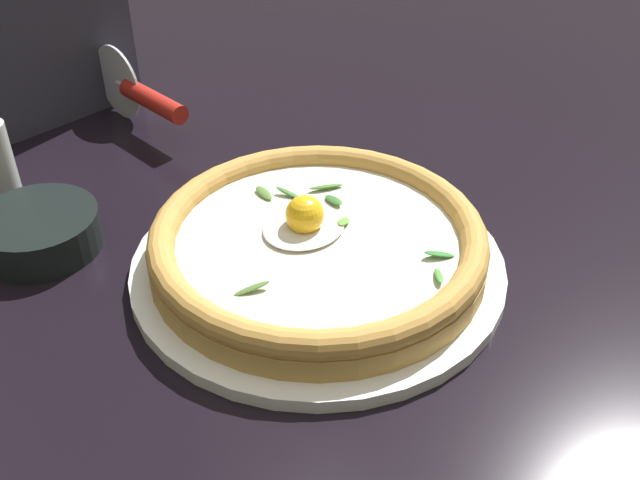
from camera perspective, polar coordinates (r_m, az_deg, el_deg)
ground_plane at (r=0.65m, az=1.68°, el=-4.51°), size 2.40×2.40×0.03m
pizza_plate at (r=0.66m, az=0.00°, el=-1.83°), size 0.33×0.33×0.01m
pizza at (r=0.64m, az=-0.02°, el=-0.06°), size 0.29×0.29×0.06m
side_bowl at (r=0.72m, az=-20.72°, el=0.63°), size 0.11×0.11×0.04m
pizza_cutter at (r=0.88m, az=-13.53°, el=10.79°), size 0.02×0.17×0.09m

